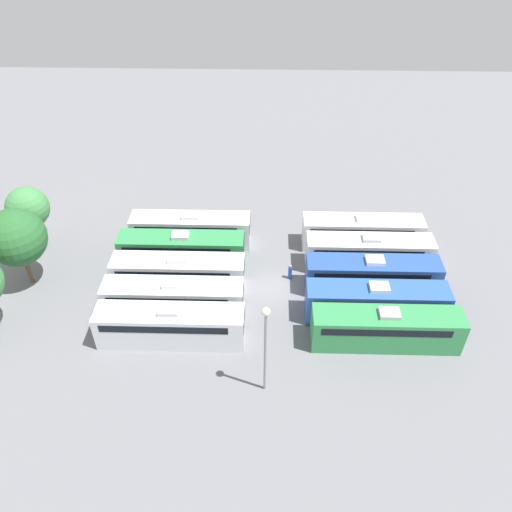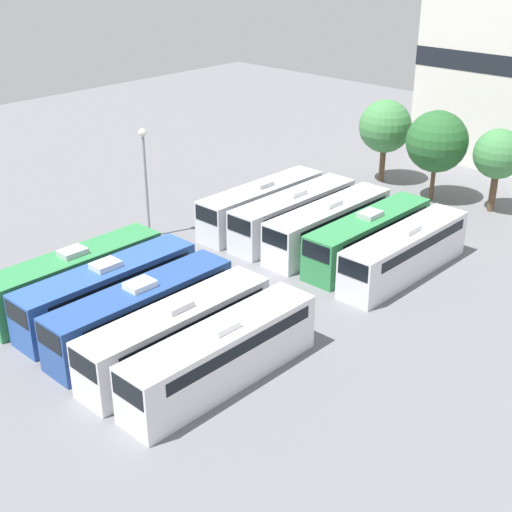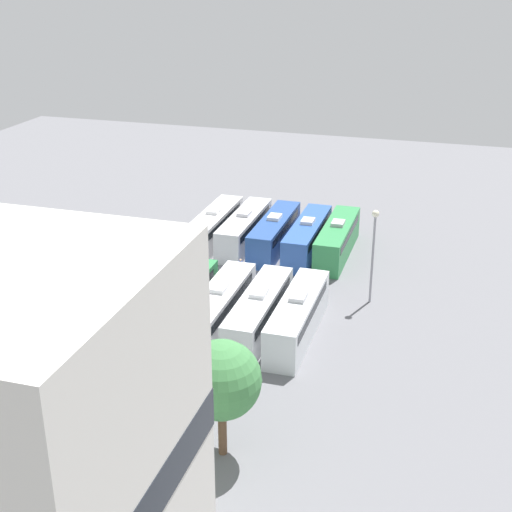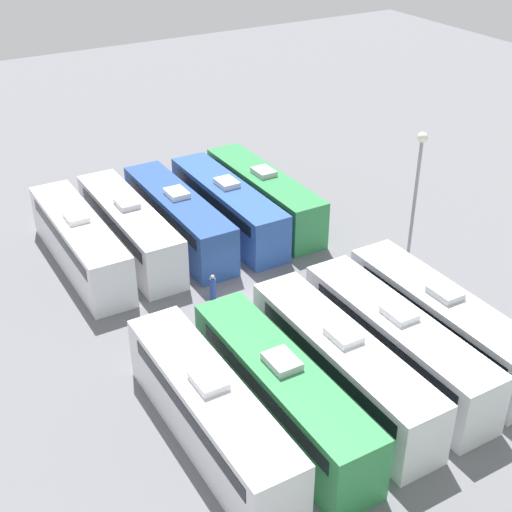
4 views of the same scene
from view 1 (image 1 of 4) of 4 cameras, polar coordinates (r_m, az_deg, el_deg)
ground_plane at (r=45.76m, az=2.17°, el=-3.66°), size 118.41×118.41×0.00m
bus_0 at (r=41.15m, az=14.61°, el=-7.94°), size 2.57×11.82×3.55m
bus_1 at (r=43.11m, az=13.55°, el=-5.07°), size 2.57×11.82×3.55m
bus_2 at (r=45.65m, az=13.11°, el=-2.05°), size 2.57×11.82×3.55m
bus_3 at (r=48.14m, az=12.74°, el=0.48°), size 2.57×11.82×3.55m
bus_4 at (r=50.63m, az=12.01°, el=2.76°), size 2.57×11.82×3.55m
bus_5 at (r=40.65m, az=-9.80°, el=-7.74°), size 2.57×11.82×3.55m
bus_6 at (r=42.82m, az=-9.43°, el=-4.73°), size 2.57×11.82×3.55m
bus_7 at (r=45.20m, az=-8.87°, el=-1.87°), size 2.57×11.82×3.55m
bus_8 at (r=47.80m, az=-8.51°, el=0.79°), size 2.57×11.82×3.55m
bus_9 at (r=50.29m, az=-7.48°, el=3.08°), size 2.57×11.82×3.55m
worker_person at (r=46.34m, az=3.92°, el=-1.85°), size 0.36×0.36×1.61m
light_pole at (r=34.00m, az=1.10°, el=-9.28°), size 0.60×0.60×8.35m
tree_1 at (r=47.90m, az=-25.71°, el=1.92°), size 5.14×5.14×7.68m
tree_2 at (r=52.15m, az=-24.63°, el=5.00°), size 4.01×4.01×6.86m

